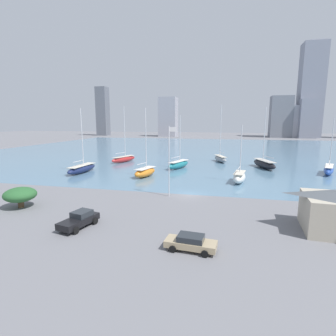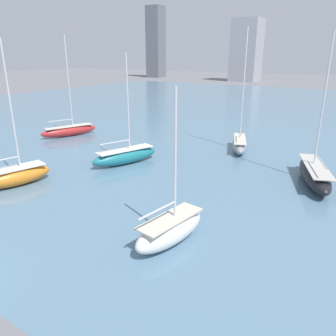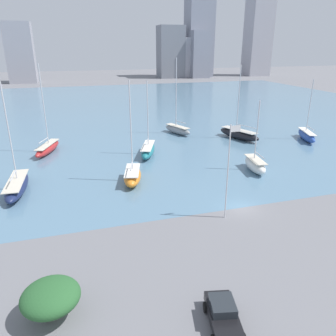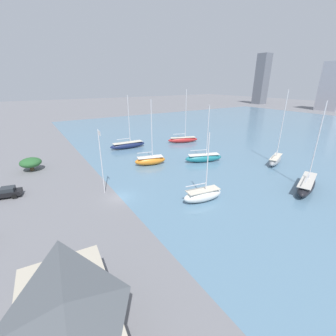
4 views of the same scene
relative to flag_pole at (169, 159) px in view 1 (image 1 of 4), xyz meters
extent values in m
plane|color=slate|center=(3.03, 1.60, -6.06)|extent=(500.00, 500.00, 0.00)
cube|color=slate|center=(3.03, 71.60, -6.06)|extent=(180.00, 140.00, 0.00)
cylinder|color=silver|center=(-0.06, 0.00, -0.49)|extent=(0.14, 0.14, 11.15)
cube|color=white|center=(0.56, 0.00, 4.59)|extent=(1.10, 0.03, 0.70)
cylinder|color=#4C3823|center=(-19.00, -10.02, -5.63)|extent=(0.77, 0.77, 0.85)
ellipsoid|color=#285B2D|center=(-19.00, -10.02, -4.21)|extent=(4.30, 4.30, 1.99)
cube|color=slate|center=(-95.71, 169.89, 14.11)|extent=(8.91, 8.87, 40.34)
cube|color=#9E9EA8|center=(-38.05, 167.69, 9.20)|extent=(13.61, 13.44, 30.52)
cube|color=slate|center=(46.80, 172.58, 9.09)|extent=(15.16, 12.09, 30.31)
cube|color=#A8A8B2|center=(57.87, 174.65, 5.72)|extent=(10.68, 15.16, 23.56)
cube|color=gray|center=(63.67, 168.05, 7.67)|extent=(11.50, 11.56, 27.47)
cube|color=gray|center=(66.72, 176.33, 27.46)|extent=(15.99, 13.27, 67.04)
cube|color=#A8A8B2|center=(68.52, 176.33, 27.75)|extent=(12.20, 12.48, 67.61)
ellipsoid|color=#1E757F|center=(-3.23, 25.28, -5.11)|extent=(5.26, 9.26, 1.90)
cube|color=silver|center=(-3.23, 25.28, -4.21)|extent=(4.31, 7.59, 0.10)
cube|color=#2D2D33|center=(-3.23, 25.28, -5.63)|extent=(0.72, 1.58, 0.85)
cylinder|color=silver|center=(-3.00, 25.92, 1.57)|extent=(0.18, 0.18, 11.45)
cylinder|color=silver|center=(-3.71, 24.02, -3.06)|extent=(1.56, 3.84, 0.14)
ellipsoid|color=#B72828|center=(-20.96, 32.08, -5.21)|extent=(5.23, 9.75, 1.70)
cube|color=beige|center=(-20.96, 32.08, -4.41)|extent=(4.29, 7.99, 0.10)
cube|color=#2D2D33|center=(-20.96, 32.08, -5.67)|extent=(0.75, 1.68, 0.76)
cylinder|color=silver|center=(-20.70, 32.76, 2.85)|extent=(0.18, 0.18, 14.41)
cylinder|color=silver|center=(-21.40, 30.88, -3.26)|extent=(1.53, 3.81, 0.14)
ellipsoid|color=#19234C|center=(-24.26, 14.68, -5.17)|extent=(3.09, 10.55, 1.78)
cube|color=beige|center=(-24.26, 14.68, -4.33)|extent=(2.53, 8.65, 0.10)
cube|color=#2D2D33|center=(-24.26, 14.68, -5.66)|extent=(0.26, 1.88, 0.80)
cylinder|color=silver|center=(-24.22, 15.46, 2.24)|extent=(0.18, 0.18, 13.03)
cylinder|color=silver|center=(-24.32, 13.50, -3.18)|extent=(0.35, 3.92, 0.14)
ellipsoid|color=black|center=(18.21, 30.60, -5.04)|extent=(5.95, 10.89, 2.04)
cube|color=#BCB7AD|center=(18.21, 30.60, -4.07)|extent=(4.88, 8.93, 0.10)
cube|color=#2D2D33|center=(18.21, 30.60, -5.60)|extent=(0.80, 1.86, 0.92)
cylinder|color=silver|center=(17.94, 31.35, 2.63)|extent=(0.18, 0.18, 13.30)
cylinder|color=silver|center=(18.81, 28.91, -2.92)|extent=(1.89, 4.93, 0.14)
ellipsoid|color=#284CA8|center=(31.51, 25.52, -5.08)|extent=(5.05, 9.28, 1.96)
cube|color=silver|center=(31.51, 25.52, -4.15)|extent=(4.14, 7.61, 0.10)
cube|color=#2D2D33|center=(31.51, 25.52, -5.62)|extent=(0.73, 1.60, 0.88)
cylinder|color=silver|center=(31.76, 26.17, 1.22)|extent=(0.18, 0.18, 10.63)
cylinder|color=silver|center=(30.96, 24.06, -3.00)|extent=(1.72, 4.27, 0.14)
ellipsoid|color=gray|center=(6.93, 38.62, -5.16)|extent=(4.87, 8.42, 1.80)
cube|color=beige|center=(6.93, 38.62, -4.30)|extent=(3.99, 6.90, 0.10)
cube|color=#2D2D33|center=(6.93, 38.62, -5.65)|extent=(0.69, 1.44, 0.81)
cylinder|color=silver|center=(6.70, 39.19, 3.15)|extent=(0.18, 0.18, 14.81)
cylinder|color=silver|center=(7.32, 37.62, -3.15)|extent=(1.38, 3.21, 0.14)
ellipsoid|color=white|center=(11.32, 12.46, -5.04)|extent=(3.28, 7.02, 2.03)
cube|color=beige|center=(11.32, 12.46, -4.08)|extent=(2.69, 5.76, 0.10)
cube|color=#2D2D33|center=(11.32, 12.46, -5.60)|extent=(0.35, 1.23, 0.91)
cylinder|color=silver|center=(11.40, 12.96, 0.56)|extent=(0.18, 0.18, 9.17)
cylinder|color=silver|center=(11.11, 11.14, -2.93)|extent=(0.73, 3.66, 0.14)
ellipsoid|color=orange|center=(-8.41, 13.51, -5.09)|extent=(4.20, 7.54, 1.94)
cube|color=silver|center=(-8.41, 13.51, -4.16)|extent=(3.45, 6.19, 0.10)
cube|color=#2D2D33|center=(-8.41, 13.51, -5.62)|extent=(0.48, 1.29, 0.87)
cylinder|color=silver|center=(-8.27, 14.03, 2.23)|extent=(0.18, 0.18, 12.70)
cylinder|color=silver|center=(-8.72, 12.33, -3.01)|extent=(1.04, 3.45, 0.14)
cube|color=black|center=(-7.29, -14.53, -5.30)|extent=(3.00, 5.19, 0.72)
cube|color=#23282D|center=(-7.17, -14.01, -4.62)|extent=(2.15, 2.38, 0.65)
cylinder|color=black|center=(-7.94, -12.84, -5.66)|extent=(0.44, 0.84, 0.80)
cylinder|color=black|center=(-5.97, -13.28, -5.66)|extent=(0.44, 0.84, 0.80)
cylinder|color=black|center=(-8.60, -15.79, -5.66)|extent=(0.44, 0.84, 0.80)
cylinder|color=black|center=(-6.63, -16.23, -5.66)|extent=(0.44, 0.84, 0.80)
cube|color=tan|center=(5.81, -17.04, -5.43)|extent=(4.91, 2.23, 0.60)
cube|color=#23282D|center=(5.81, -17.04, -4.86)|extent=(2.51, 1.81, 0.55)
cylinder|color=black|center=(4.25, -17.84, -5.73)|extent=(0.68, 0.31, 0.66)
cylinder|color=black|center=(4.41, -15.98, -5.73)|extent=(0.68, 0.31, 0.66)
cylinder|color=black|center=(7.20, -18.09, -5.73)|extent=(0.68, 0.31, 0.66)
cylinder|color=black|center=(7.36, -16.23, -5.73)|extent=(0.68, 0.31, 0.66)
camera|label=1|loc=(8.77, -39.65, 5.78)|focal=28.00mm
camera|label=2|loc=(22.28, -5.43, 7.02)|focal=35.00mm
camera|label=3|loc=(-16.31, -30.67, 12.93)|focal=35.00mm
camera|label=4|loc=(35.38, -9.54, 12.01)|focal=24.00mm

